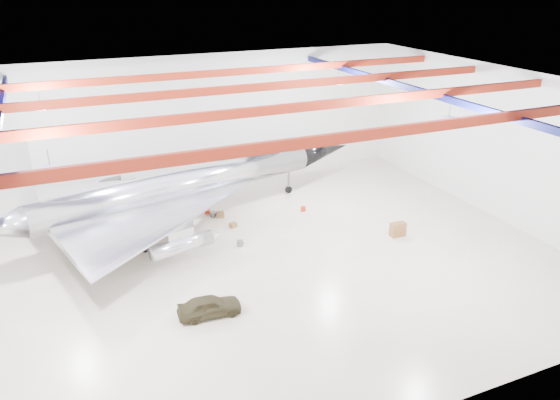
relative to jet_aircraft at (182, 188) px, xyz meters
name	(u,v)px	position (x,y,z in m)	size (l,w,h in m)	color
floor	(241,264)	(1.63, -7.59, -2.68)	(40.00, 40.00, 0.00)	#C2B59A
wall_back	(177,124)	(1.63, 7.41, 2.82)	(40.00, 40.00, 0.00)	silver
wall_right	(497,143)	(21.63, -7.59, 2.82)	(30.00, 30.00, 0.00)	silver
ceiling	(235,89)	(1.63, -7.59, 8.32)	(40.00, 40.00, 0.00)	#0A0F38
ceiling_structure	(235,102)	(1.63, -7.59, 7.64)	(39.50, 29.50, 1.08)	maroon
jet_aircraft	(182,188)	(0.00, 0.00, 0.00)	(29.65, 20.51, 8.18)	silver
jeep	(209,306)	(-1.78, -12.20, -2.10)	(1.36, 3.39, 1.16)	#352F1A
desk	(398,229)	(13.02, -8.23, -2.19)	(1.08, 0.54, 0.99)	brown
crate_ply	(176,247)	(-1.61, -4.03, -2.51)	(0.49, 0.39, 0.34)	olive
toolbox_red	(208,212)	(2.00, 0.76, -2.53)	(0.42, 0.34, 0.30)	#A32510
engine_drum	(240,243)	(2.45, -5.23, -2.49)	(0.42, 0.42, 0.38)	#59595B
parts_bin	(220,215)	(2.69, -0.20, -2.48)	(0.57, 0.45, 0.40)	olive
tool_chest	(303,209)	(8.89, -1.71, -2.50)	(0.39, 0.39, 0.35)	#A32510
oil_barrel	(233,225)	(2.99, -2.28, -2.51)	(0.49, 0.39, 0.35)	olive
spares_box	(213,214)	(2.21, 0.08, -2.49)	(0.42, 0.42, 0.38)	#59595B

